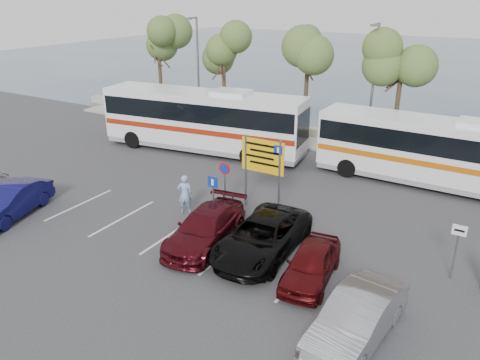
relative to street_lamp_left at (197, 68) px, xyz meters
The scene contains 23 objects.
ground 17.43m from the street_lamp_left, 53.51° to the right, with size 120.00×120.00×0.00m, color #333336.
kerb_strip 10.99m from the street_lamp_left, ahead, with size 44.00×2.40×0.15m, color #9C998E.
seawall 11.16m from the street_lamp_left, 13.93° to the left, with size 48.00×0.80×0.60m, color #A39C82.
sea 47.77m from the street_lamp_left, 77.86° to the left, with size 140.00×140.00×0.00m, color #3B4F5E.
tree_far_left 4.38m from the street_lamp_left, behind, with size 3.20×3.20×7.60m.
tree_left 2.49m from the street_lamp_left, 13.51° to the left, with size 3.20×3.20×7.20m.
tree_mid 8.76m from the street_lamp_left, ahead, with size 3.20×3.20×8.00m.
tree_right 14.59m from the street_lamp_left, ahead, with size 3.20×3.20×7.40m.
street_lamp_left is the anchor object (origin of this frame).
street_lamp_right 13.00m from the street_lamp_left, ahead, with size 0.45×1.15×8.01m.
direction_sign 15.24m from the street_lamp_left, 43.17° to the right, with size 2.20×0.12×3.60m.
sign_no_stop 14.88m from the street_lamp_left, 49.83° to the right, with size 0.60×0.08×2.35m.
sign_parking 16.37m from the street_lamp_left, 52.40° to the right, with size 0.50×0.07×2.25m.
sign_taxi 23.38m from the street_lamp_left, 31.27° to the right, with size 0.50×0.07×2.20m.
lane_markings 17.62m from the street_lamp_left, 58.61° to the right, with size 12.02×4.20×0.01m, color silver, non-canonical shape.
coach_bus_left 6.23m from the street_lamp_left, 51.59° to the right, with size 13.65×4.54×4.17m.
coach_bus_right 17.98m from the street_lamp_left, ahead, with size 12.40×2.91×3.85m.
car_blue 17.50m from the street_lamp_left, 85.67° to the right, with size 1.59×4.55×1.50m, color #11104E.
car_maroon 18.35m from the street_lamp_left, 53.87° to the right, with size 2.02×4.97×1.44m, color #450B12.
car_red 21.64m from the street_lamp_left, 43.73° to the right, with size 1.57×3.91×1.33m, color #490A0C.
suv_black 19.46m from the street_lamp_left, 47.14° to the right, with size 2.50×5.42×1.51m, color black.
car_silver_b 24.91m from the street_lamp_left, 43.76° to the right, with size 1.60×4.58×1.51m, color gray.
pedestrian_near 15.34m from the street_lamp_left, 57.26° to the right, with size 0.69×0.46×1.90m, color #8DA1CD.
Camera 1 is at (10.58, -15.04, 9.83)m, focal length 35.00 mm.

